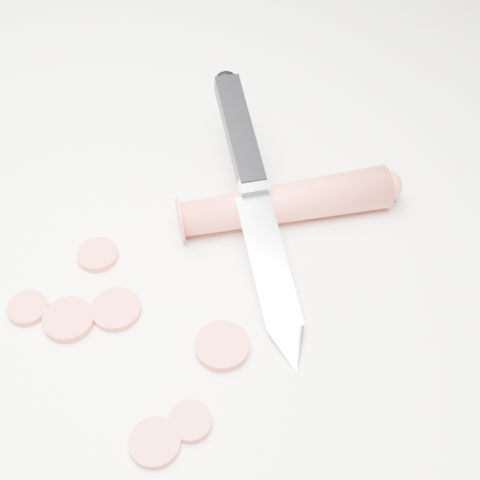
% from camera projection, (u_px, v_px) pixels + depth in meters
% --- Properties ---
extents(ground, '(2.40, 2.40, 0.00)m').
position_uv_depth(ground, '(154.00, 266.00, 0.52)').
color(ground, silver).
rests_on(ground, ground).
extents(carrot, '(0.16, 0.12, 0.03)m').
position_uv_depth(carrot, '(285.00, 203.00, 0.54)').
color(carrot, '#E85541').
rests_on(carrot, ground).
extents(carrot_slice_0, '(0.04, 0.04, 0.01)m').
position_uv_depth(carrot_slice_0, '(69.00, 320.00, 0.49)').
color(carrot_slice_0, '#CB4E3E').
rests_on(carrot_slice_0, ground).
extents(carrot_slice_1, '(0.03, 0.03, 0.01)m').
position_uv_depth(carrot_slice_1, '(28.00, 308.00, 0.49)').
color(carrot_slice_1, '#CB4E3E').
rests_on(carrot_slice_1, ground).
extents(carrot_slice_2, '(0.04, 0.04, 0.01)m').
position_uv_depth(carrot_slice_2, '(116.00, 309.00, 0.49)').
color(carrot_slice_2, '#CB4E3E').
rests_on(carrot_slice_2, ground).
extents(carrot_slice_3, '(0.03, 0.03, 0.01)m').
position_uv_depth(carrot_slice_3, '(190.00, 421.00, 0.44)').
color(carrot_slice_3, '#CB4E3E').
rests_on(carrot_slice_3, ground).
extents(carrot_slice_4, '(0.04, 0.04, 0.01)m').
position_uv_depth(carrot_slice_4, '(222.00, 346.00, 0.47)').
color(carrot_slice_4, '#CB4E3E').
rests_on(carrot_slice_4, ground).
extents(carrot_slice_5, '(0.03, 0.03, 0.01)m').
position_uv_depth(carrot_slice_5, '(98.00, 255.00, 0.52)').
color(carrot_slice_5, '#CB4E3E').
rests_on(carrot_slice_5, ground).
extents(carrot_slice_6, '(0.03, 0.03, 0.01)m').
position_uv_depth(carrot_slice_6, '(155.00, 443.00, 0.43)').
color(carrot_slice_6, '#CB4E3E').
rests_on(carrot_slice_6, ground).
extents(kitchen_knife, '(0.17, 0.23, 0.07)m').
position_uv_depth(kitchen_knife, '(258.00, 202.00, 0.51)').
color(kitchen_knife, silver).
rests_on(kitchen_knife, ground).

